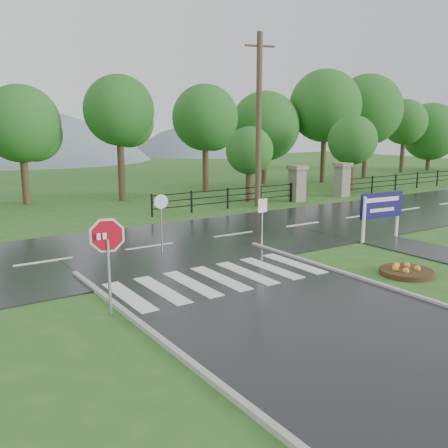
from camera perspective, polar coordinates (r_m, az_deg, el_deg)
ground at (r=11.82m, az=13.25°, el=-12.33°), size 120.00×120.00×0.00m
main_road at (r=19.64m, az=-8.52°, el=-2.68°), size 90.00×8.00×0.04m
walkway at (r=20.58m, az=21.39°, el=-2.70°), size 2.20×11.00×0.04m
crosswalk at (r=15.40m, az=-0.48°, el=-6.19°), size 6.50×2.80×0.02m
pillar_west at (r=31.60m, az=8.36°, el=4.72°), size 1.00×1.00×2.24m
pillar_east at (r=34.39m, az=13.34°, el=5.05°), size 1.00×1.00×2.24m
fence_west at (r=28.43m, az=0.42°, el=3.20°), size 9.58×0.08×1.20m
fence_east at (r=42.90m, az=23.21°, el=5.01°), size 20.58×0.08×1.20m
hills at (r=75.95m, az=-23.81°, el=-5.24°), size 102.00×48.00×48.00m
treeline at (r=32.91m, az=-17.42°, el=2.51°), size 83.20×5.20×10.00m
stop_sign at (r=12.43m, az=-13.16°, el=-2.24°), size 1.13×0.33×2.63m
estate_billboard at (r=21.38m, az=17.57°, el=1.80°), size 2.28×0.27×1.99m
flower_bed at (r=16.93m, az=20.11°, el=-5.06°), size 1.67×1.67×0.33m
reg_sign_small at (r=19.03m, az=4.41°, el=1.27°), size 0.43×0.06×1.95m
reg_sign_round at (r=18.21m, az=-7.18°, el=0.81°), size 0.52×0.10×2.23m
utility_pole_east at (r=28.79m, az=3.99°, el=11.69°), size 1.68×0.62×9.72m
entrance_tree_left at (r=30.94m, az=2.93°, el=8.32°), size 2.93×2.93×4.64m
entrance_tree_right at (r=37.09m, az=14.48°, el=9.22°), size 3.49×3.49×5.41m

